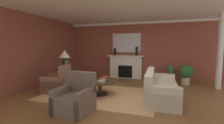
{
  "coord_description": "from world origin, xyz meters",
  "views": [
    {
      "loc": [
        1.23,
        -4.51,
        1.58
      ],
      "look_at": [
        -0.65,
        1.15,
        1.0
      ],
      "focal_mm": 25.16,
      "sensor_mm": 36.0,
      "label": 1
    }
  ],
  "objects_px": {
    "vase_mantel_left": "(115,52)",
    "potted_plant": "(186,73)",
    "side_table": "(65,76)",
    "vase_on_side_table": "(66,65)",
    "armchair_near_window": "(58,83)",
    "table_lamp": "(65,56)",
    "mantel_mirror": "(126,43)",
    "vase_mantel_right": "(137,51)",
    "fireplace": "(126,67)",
    "coffee_table": "(100,85)",
    "vase_tall_corner": "(170,74)",
    "sofa": "(160,89)",
    "armchair_facing_fireplace": "(75,99)"
  },
  "relations": [
    {
      "from": "vase_mantel_left",
      "to": "potted_plant",
      "type": "height_order",
      "value": "vase_mantel_left"
    },
    {
      "from": "side_table",
      "to": "vase_on_side_table",
      "type": "distance_m",
      "value": 0.52
    },
    {
      "from": "armchair_near_window",
      "to": "side_table",
      "type": "relative_size",
      "value": 1.38
    },
    {
      "from": "table_lamp",
      "to": "vase_mantel_left",
      "type": "bearing_deg",
      "value": 59.81
    },
    {
      "from": "mantel_mirror",
      "to": "vase_mantel_right",
      "type": "relative_size",
      "value": 3.3
    },
    {
      "from": "vase_mantel_left",
      "to": "armchair_near_window",
      "type": "bearing_deg",
      "value": -110.8
    },
    {
      "from": "fireplace",
      "to": "coffee_table",
      "type": "distance_m",
      "value": 2.96
    },
    {
      "from": "vase_mantel_left",
      "to": "vase_tall_corner",
      "type": "relative_size",
      "value": 0.48
    },
    {
      "from": "vase_on_side_table",
      "to": "vase_tall_corner",
      "type": "height_order",
      "value": "vase_on_side_table"
    },
    {
      "from": "vase_mantel_right",
      "to": "vase_mantel_left",
      "type": "bearing_deg",
      "value": 180.0
    },
    {
      "from": "fireplace",
      "to": "sofa",
      "type": "relative_size",
      "value": 0.85
    },
    {
      "from": "table_lamp",
      "to": "potted_plant",
      "type": "distance_m",
      "value": 5.01
    },
    {
      "from": "fireplace",
      "to": "table_lamp",
      "type": "distance_m",
      "value": 3.12
    },
    {
      "from": "side_table",
      "to": "vase_mantel_right",
      "type": "relative_size",
      "value": 1.61
    },
    {
      "from": "side_table",
      "to": "table_lamp",
      "type": "bearing_deg",
      "value": 0.0
    },
    {
      "from": "armchair_near_window",
      "to": "potted_plant",
      "type": "bearing_deg",
      "value": 30.21
    },
    {
      "from": "vase_mantel_right",
      "to": "potted_plant",
      "type": "xyz_separation_m",
      "value": [
        2.15,
        -0.48,
        -0.88
      ]
    },
    {
      "from": "vase_mantel_left",
      "to": "potted_plant",
      "type": "distance_m",
      "value": 3.39
    },
    {
      "from": "vase_mantel_left",
      "to": "vase_tall_corner",
      "type": "xyz_separation_m",
      "value": [
        2.65,
        -0.25,
        -0.96
      ]
    },
    {
      "from": "vase_on_side_table",
      "to": "coffee_table",
      "type": "bearing_deg",
      "value": -15.67
    },
    {
      "from": "vase_on_side_table",
      "to": "vase_tall_corner",
      "type": "relative_size",
      "value": 0.49
    },
    {
      "from": "fireplace",
      "to": "table_lamp",
      "type": "relative_size",
      "value": 2.4
    },
    {
      "from": "sofa",
      "to": "table_lamp",
      "type": "xyz_separation_m",
      "value": [
        -3.63,
        0.39,
        0.93
      ]
    },
    {
      "from": "sofa",
      "to": "armchair_near_window",
      "type": "height_order",
      "value": "armchair_near_window"
    },
    {
      "from": "table_lamp",
      "to": "vase_tall_corner",
      "type": "height_order",
      "value": "table_lamp"
    },
    {
      "from": "armchair_near_window",
      "to": "vase_mantel_left",
      "type": "relative_size",
      "value": 2.74
    },
    {
      "from": "table_lamp",
      "to": "vase_mantel_left",
      "type": "height_order",
      "value": "vase_mantel_left"
    },
    {
      "from": "mantel_mirror",
      "to": "armchair_facing_fireplace",
      "type": "distance_m",
      "value": 4.77
    },
    {
      "from": "coffee_table",
      "to": "vase_on_side_table",
      "type": "height_order",
      "value": "vase_on_side_table"
    },
    {
      "from": "armchair_near_window",
      "to": "table_lamp",
      "type": "distance_m",
      "value": 1.18
    },
    {
      "from": "vase_mantel_right",
      "to": "armchair_facing_fireplace",
      "type": "bearing_deg",
      "value": -99.8
    },
    {
      "from": "sofa",
      "to": "table_lamp",
      "type": "relative_size",
      "value": 2.84
    },
    {
      "from": "coffee_table",
      "to": "vase_mantel_right",
      "type": "relative_size",
      "value": 2.3
    },
    {
      "from": "coffee_table",
      "to": "vase_on_side_table",
      "type": "xyz_separation_m",
      "value": [
        -1.59,
        0.45,
        0.54
      ]
    },
    {
      "from": "potted_plant",
      "to": "side_table",
      "type": "bearing_deg",
      "value": -158.17
    },
    {
      "from": "sofa",
      "to": "vase_tall_corner",
      "type": "bearing_deg",
      "value": 81.42
    },
    {
      "from": "mantel_mirror",
      "to": "sofa",
      "type": "xyz_separation_m",
      "value": [
        1.73,
        -2.89,
        -1.47
      ]
    },
    {
      "from": "vase_mantel_left",
      "to": "potted_plant",
      "type": "relative_size",
      "value": 0.42
    },
    {
      "from": "sofa",
      "to": "coffee_table",
      "type": "height_order",
      "value": "sofa"
    },
    {
      "from": "sofa",
      "to": "armchair_near_window",
      "type": "bearing_deg",
      "value": -174.44
    },
    {
      "from": "mantel_mirror",
      "to": "armchair_near_window",
      "type": "relative_size",
      "value": 1.49
    },
    {
      "from": "side_table",
      "to": "sofa",
      "type": "bearing_deg",
      "value": -6.1
    },
    {
      "from": "armchair_near_window",
      "to": "coffee_table",
      "type": "height_order",
      "value": "armchair_near_window"
    },
    {
      "from": "mantel_mirror",
      "to": "vase_tall_corner",
      "type": "bearing_deg",
      "value": -11.31
    },
    {
      "from": "side_table",
      "to": "table_lamp",
      "type": "distance_m",
      "value": 0.82
    },
    {
      "from": "sofa",
      "to": "vase_on_side_table",
      "type": "bearing_deg",
      "value": 175.6
    },
    {
      "from": "vase_tall_corner",
      "to": "potted_plant",
      "type": "distance_m",
      "value": 0.66
    },
    {
      "from": "mantel_mirror",
      "to": "vase_tall_corner",
      "type": "xyz_separation_m",
      "value": [
        2.1,
        -0.42,
        -1.4
      ]
    },
    {
      "from": "sofa",
      "to": "potted_plant",
      "type": "bearing_deg",
      "value": 66.47
    },
    {
      "from": "sofa",
      "to": "vase_mantel_left",
      "type": "bearing_deg",
      "value": 129.98
    }
  ]
}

